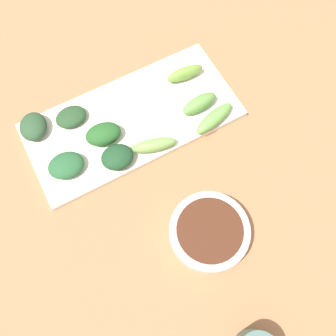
% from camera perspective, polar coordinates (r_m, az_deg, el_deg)
% --- Properties ---
extents(tabletop, '(2.10, 2.10, 0.02)m').
position_cam_1_polar(tabletop, '(0.62, 0.42, -2.07)').
color(tabletop, '#A2704B').
rests_on(tabletop, ground).
extents(sauce_bowl, '(0.13, 0.13, 0.03)m').
position_cam_1_polar(sauce_bowl, '(0.58, 6.54, -10.04)').
color(sauce_bowl, silver).
rests_on(sauce_bowl, tabletop).
extents(serving_plate, '(0.18, 0.38, 0.01)m').
position_cam_1_polar(serving_plate, '(0.66, -5.68, 7.57)').
color(serving_plate, silver).
rests_on(serving_plate, tabletop).
extents(broccoli_leafy_0, '(0.06, 0.07, 0.02)m').
position_cam_1_polar(broccoli_leafy_0, '(0.62, -15.88, 0.41)').
color(broccoli_leafy_0, '#275C33').
rests_on(broccoli_leafy_0, serving_plate).
extents(broccoli_leafy_1, '(0.05, 0.07, 0.03)m').
position_cam_1_polar(broccoli_leafy_1, '(0.63, -10.23, 5.33)').
color(broccoli_leafy_1, '#255B26').
rests_on(broccoli_leafy_1, serving_plate).
extents(broccoli_stalk_2, '(0.04, 0.08, 0.02)m').
position_cam_1_polar(broccoli_stalk_2, '(0.61, -2.01, 3.77)').
color(broccoli_stalk_2, '#7AA953').
rests_on(broccoli_stalk_2, serving_plate).
extents(broccoli_leafy_3, '(0.07, 0.06, 0.03)m').
position_cam_1_polar(broccoli_leafy_3, '(0.67, -20.61, 6.19)').
color(broccoli_leafy_3, '#2A4B2E').
rests_on(broccoli_leafy_3, serving_plate).
extents(broccoli_stalk_4, '(0.03, 0.07, 0.03)m').
position_cam_1_polar(broccoli_stalk_4, '(0.65, 5.00, 10.18)').
color(broccoli_stalk_4, '#679F4A').
rests_on(broccoli_stalk_4, serving_plate).
extents(broccoli_leafy_5, '(0.06, 0.06, 0.03)m').
position_cam_1_polar(broccoli_leafy_5, '(0.61, -8.05, 1.73)').
color(broccoli_leafy_5, '#1D4526').
rests_on(broccoli_leafy_5, serving_plate).
extents(broccoli_leafy_6, '(0.04, 0.06, 0.02)m').
position_cam_1_polar(broccoli_leafy_6, '(0.66, -15.15, 7.85)').
color(broccoli_leafy_6, '#264727').
rests_on(broccoli_leafy_6, serving_plate).
extents(broccoli_stalk_7, '(0.03, 0.07, 0.03)m').
position_cam_1_polar(broccoli_stalk_7, '(0.69, 2.69, 14.79)').
color(broccoli_stalk_7, '#74A640').
rests_on(broccoli_stalk_7, serving_plate).
extents(broccoli_stalk_8, '(0.05, 0.09, 0.02)m').
position_cam_1_polar(broccoli_stalk_8, '(0.64, 7.34, 7.85)').
color(broccoli_stalk_8, '#6EB451').
rests_on(broccoli_stalk_8, serving_plate).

